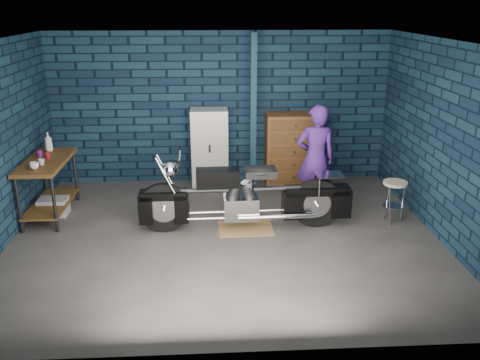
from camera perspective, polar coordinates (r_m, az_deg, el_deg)
The scene contains 16 objects.
ground at distance 7.26m, azimuth -1.66°, elevation -6.47°, with size 6.00×6.00×0.00m, color #4F4C49.
room_walls at distance 7.19m, azimuth -1.95°, elevation 9.27°, with size 6.02×5.01×2.71m.
support_post at distance 8.70m, azimuth 1.50°, elevation 7.37°, with size 0.10×0.10×2.70m, color #132D3C.
workbench at distance 8.35m, azimuth -20.63°, elevation -0.85°, with size 0.60×1.40×0.91m, color brown.
drip_mat at distance 7.55m, azimuth 0.62°, elevation -5.39°, with size 0.80×0.60×0.01m, color olive.
motorcycle at distance 7.32m, azimuth 0.64°, elevation -1.30°, with size 2.63×0.71×1.16m, color black, non-canonical shape.
person at distance 8.03m, azimuth 8.48°, elevation 2.42°, with size 0.62×0.41×1.70m, color #441F75.
storage_bin at distance 8.47m, azimuth -20.20°, elevation -2.82°, with size 0.44×0.31×0.27m, color #919399.
locker at distance 9.10m, azimuth -3.42°, elevation 3.64°, with size 0.65×0.46×1.39m, color silver.
tool_chest at distance 9.23m, azimuth 5.90°, elevation 3.48°, with size 0.97×0.54×1.29m, color brown.
shop_stool at distance 7.97m, azimuth 16.83°, elevation -2.38°, with size 0.36×0.36×0.65m, color #C1AE92, non-canonical shape.
cup_a at distance 7.80m, azimuth -22.10°, elevation 1.51°, with size 0.13×0.13×0.10m, color #C1AE92.
cup_b at distance 7.96m, azimuth -21.39°, elevation 1.89°, with size 0.09×0.09×0.09m, color #C1AE92.
mug_purple at distance 8.36m, azimuth -21.57°, elevation 2.76°, with size 0.08×0.08×0.11m, color #591862.
mug_red at distance 8.27m, azimuth -20.78°, elevation 2.65°, with size 0.07×0.07×0.10m, color maroon.
bottle at distance 8.63m, azimuth -20.71°, elevation 4.04°, with size 0.12×0.12×0.31m, color #919399.
Camera 1 is at (-0.17, -6.52, 3.19)m, focal length 38.00 mm.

